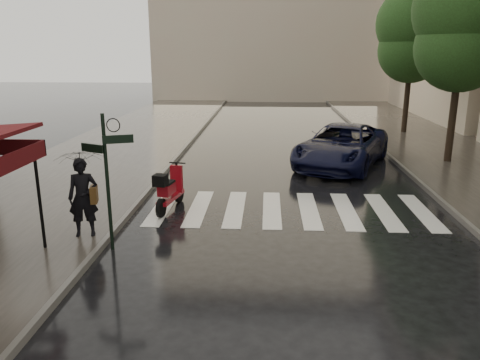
# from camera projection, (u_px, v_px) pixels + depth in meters

# --- Properties ---
(ground) EXTENTS (120.00, 120.00, 0.00)m
(ground) POSITION_uv_depth(u_px,v_px,m) (126.00, 325.00, 7.71)
(ground) COLOR black
(ground) RESTS_ON ground
(sidewalk_near) EXTENTS (6.00, 60.00, 0.12)m
(sidewalk_near) POSITION_uv_depth(u_px,v_px,m) (104.00, 158.00, 19.50)
(sidewalk_near) COLOR #38332D
(sidewalk_near) RESTS_ON ground
(sidewalk_far) EXTENTS (5.50, 60.00, 0.12)m
(sidewalk_far) POSITION_uv_depth(u_px,v_px,m) (466.00, 163.00, 18.67)
(sidewalk_far) COLOR #38332D
(sidewalk_far) RESTS_ON ground
(curb_near) EXTENTS (0.12, 60.00, 0.16)m
(curb_near) POSITION_uv_depth(u_px,v_px,m) (176.00, 158.00, 19.32)
(curb_near) COLOR #595651
(curb_near) RESTS_ON ground
(curb_far) EXTENTS (0.12, 60.00, 0.16)m
(curb_far) POSITION_uv_depth(u_px,v_px,m) (395.00, 161.00, 18.82)
(curb_far) COLOR #595651
(curb_far) RESTS_ON ground
(crosswalk) EXTENTS (7.85, 3.20, 0.01)m
(crosswalk) POSITION_uv_depth(u_px,v_px,m) (290.00, 209.00, 13.32)
(crosswalk) COLOR silver
(crosswalk) RESTS_ON ground
(signpost) EXTENTS (1.17, 0.29, 3.10)m
(signpost) POSITION_uv_depth(u_px,v_px,m) (107.00, 172.00, 10.18)
(signpost) COLOR black
(signpost) RESTS_ON ground
(tree_mid) EXTENTS (3.80, 3.80, 8.34)m
(tree_mid) POSITION_uv_depth(u_px,v_px,m) (465.00, 16.00, 17.23)
(tree_mid) COLOR black
(tree_mid) RESTS_ON sidewalk_far
(tree_far) EXTENTS (3.80, 3.80, 8.16)m
(tree_far) POSITION_uv_depth(u_px,v_px,m) (413.00, 29.00, 23.99)
(tree_far) COLOR black
(tree_far) RESTS_ON sidewalk_far
(pedestrian_with_umbrella) EXTENTS (1.34, 1.35, 2.57)m
(pedestrian_with_umbrella) POSITION_uv_depth(u_px,v_px,m) (80.00, 166.00, 10.73)
(pedestrian_with_umbrella) COLOR black
(pedestrian_with_umbrella) RESTS_ON sidewalk_near
(scooter) EXTENTS (0.68, 1.87, 1.24)m
(scooter) POSITION_uv_depth(u_px,v_px,m) (169.00, 191.00, 13.15)
(scooter) COLOR black
(scooter) RESTS_ON ground
(parked_car) EXTENTS (4.76, 6.38, 1.61)m
(parked_car) POSITION_uv_depth(u_px,v_px,m) (342.00, 146.00, 18.17)
(parked_car) COLOR black
(parked_car) RESTS_ON ground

